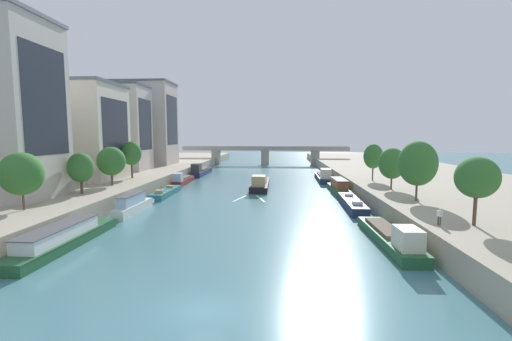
% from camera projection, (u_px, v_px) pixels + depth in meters
% --- Properties ---
extents(ground_plane, '(400.00, 400.00, 0.00)m').
position_uv_depth(ground_plane, '(202.00, 310.00, 21.59)').
color(ground_plane, teal).
extents(quay_left, '(36.00, 170.00, 2.52)m').
position_uv_depth(quay_left, '(99.00, 177.00, 78.35)').
color(quay_left, '#A89E89').
rests_on(quay_left, ground).
extents(quay_right, '(36.00, 170.00, 2.52)m').
position_uv_depth(quay_right, '(424.00, 180.00, 73.74)').
color(quay_right, '#A89E89').
rests_on(quay_right, ground).
extents(barge_midriver, '(3.48, 17.82, 3.19)m').
position_uv_depth(barge_midriver, '(260.00, 183.00, 70.90)').
color(barge_midriver, black).
rests_on(barge_midriver, ground).
extents(wake_behind_barge, '(5.60, 5.87, 0.03)m').
position_uv_depth(wake_behind_barge, '(250.00, 199.00, 59.12)').
color(wake_behind_barge, silver).
rests_on(wake_behind_barge, ground).
extents(moored_boat_left_upstream, '(3.11, 16.16, 2.32)m').
position_uv_depth(moored_boat_left_upstream, '(63.00, 237.00, 33.59)').
color(moored_boat_left_upstream, '#235633').
rests_on(moored_boat_left_upstream, ground).
extents(moored_boat_left_midway, '(1.94, 10.87, 2.76)m').
position_uv_depth(moored_boat_left_midway, '(133.00, 205.00, 48.47)').
color(moored_boat_left_midway, silver).
rests_on(moored_boat_left_midway, ground).
extents(moored_boat_left_end, '(2.54, 12.84, 2.14)m').
position_uv_depth(moored_boat_left_end, '(166.00, 192.00, 62.52)').
color(moored_boat_left_end, '#23666B').
rests_on(moored_boat_left_end, ground).
extents(moored_boat_left_near, '(2.55, 13.01, 2.85)m').
position_uv_depth(moored_boat_left_near, '(183.00, 180.00, 76.72)').
color(moored_boat_left_near, maroon).
rests_on(moored_boat_left_near, ground).
extents(moored_boat_left_downstream, '(2.99, 16.76, 3.52)m').
position_uv_depth(moored_boat_left_downstream, '(201.00, 171.00, 93.73)').
color(moored_boat_left_downstream, '#1E284C').
rests_on(moored_boat_left_downstream, ground).
extents(moored_boat_right_gap_after, '(2.96, 15.09, 2.91)m').
position_uv_depth(moored_boat_right_gap_after, '(391.00, 237.00, 34.25)').
color(moored_boat_right_gap_after, '#235633').
rests_on(moored_boat_right_gap_after, ground).
extents(moored_boat_right_near, '(2.81, 14.28, 2.39)m').
position_uv_depth(moored_boat_right_near, '(352.00, 203.00, 51.73)').
color(moored_boat_right_near, '#1E284C').
rests_on(moored_boat_right_near, ground).
extents(moored_boat_right_second, '(2.75, 12.28, 2.69)m').
position_uv_depth(moored_boat_right_second, '(339.00, 187.00, 65.44)').
color(moored_boat_right_second, '#235633').
rests_on(moored_boat_right_second, ground).
extents(moored_boat_right_downstream, '(3.38, 16.68, 3.30)m').
position_uv_depth(moored_boat_right_downstream, '(324.00, 177.00, 82.48)').
color(moored_boat_right_downstream, '#1E284C').
rests_on(moored_boat_right_downstream, ground).
extents(tree_left_nearest, '(4.60, 4.60, 6.50)m').
position_uv_depth(tree_left_nearest, '(22.00, 174.00, 38.41)').
color(tree_left_nearest, brown).
rests_on(tree_left_nearest, quay_left).
extents(tree_left_by_lamp, '(3.60, 3.60, 5.92)m').
position_uv_depth(tree_left_by_lamp, '(81.00, 168.00, 49.11)').
color(tree_left_by_lamp, brown).
rests_on(tree_left_by_lamp, quay_left).
extents(tree_left_past_mid, '(4.54, 4.54, 6.47)m').
position_uv_depth(tree_left_past_mid, '(111.00, 161.00, 57.11)').
color(tree_left_past_mid, brown).
rests_on(tree_left_past_mid, quay_left).
extents(tree_left_far, '(3.84, 3.84, 7.17)m').
position_uv_depth(tree_left_far, '(131.00, 153.00, 66.93)').
color(tree_left_far, brown).
rests_on(tree_left_far, quay_left).
extents(tree_right_nearest, '(3.79, 3.79, 6.45)m').
position_uv_depth(tree_right_nearest, '(477.00, 178.00, 31.71)').
color(tree_right_nearest, brown).
rests_on(tree_right_nearest, quay_right).
extents(tree_right_midway, '(4.74, 4.74, 7.68)m').
position_uv_depth(tree_right_midway, '(418.00, 163.00, 43.62)').
color(tree_right_midway, brown).
rests_on(tree_right_midway, quay_right).
extents(tree_right_second, '(4.08, 4.08, 6.44)m').
position_uv_depth(tree_right_second, '(392.00, 163.00, 53.20)').
color(tree_right_second, brown).
rests_on(tree_right_second, quay_right).
extents(tree_right_past_mid, '(3.51, 3.51, 6.76)m').
position_uv_depth(tree_right_past_mid, '(373.00, 156.00, 63.47)').
color(tree_right_past_mid, brown).
rests_on(tree_right_past_mid, quay_right).
extents(building_left_corner, '(15.62, 13.01, 18.12)m').
position_uv_depth(building_left_corner, '(77.00, 131.00, 64.62)').
color(building_left_corner, beige).
rests_on(building_left_corner, quay_left).
extents(building_left_far_end, '(13.60, 9.53, 20.16)m').
position_uv_depth(building_left_far_end, '(118.00, 128.00, 81.36)').
color(building_left_far_end, '#BCB2A8').
rests_on(building_left_far_end, quay_left).
extents(building_left_middle, '(16.06, 12.15, 23.23)m').
position_uv_depth(building_left_middle, '(146.00, 124.00, 97.97)').
color(building_left_middle, '#BCB2A8').
rests_on(building_left_middle, quay_left).
extents(bridge_far, '(60.36, 4.40, 6.74)m').
position_uv_depth(bridge_far, '(265.00, 153.00, 125.76)').
color(bridge_far, gray).
rests_on(bridge_far, ground).
extents(person_on_quay, '(0.36, 0.44, 1.63)m').
position_uv_depth(person_on_quay, '(440.00, 216.00, 32.13)').
color(person_on_quay, '#473D33').
rests_on(person_on_quay, quay_right).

